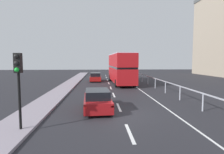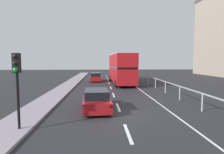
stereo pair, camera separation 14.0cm
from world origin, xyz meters
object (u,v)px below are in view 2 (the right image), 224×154
traffic_signal_pole (17,72)px  sedan_car_ahead (96,77)px  double_decker_bus_red (121,68)px  hatchback_car_near (97,100)px

traffic_signal_pole → sedan_car_ahead: (3.03, 21.61, -2.12)m
traffic_signal_pole → sedan_car_ahead: bearing=82.0°
double_decker_bus_red → traffic_signal_pole: 19.86m
hatchback_car_near → sedan_car_ahead: sedan_car_ahead is taller
traffic_signal_pole → hatchback_car_near: bearing=46.9°
double_decker_bus_red → traffic_signal_pole: bearing=-112.1°
sedan_car_ahead → double_decker_bus_red: bearing=-38.9°
double_decker_bus_red → sedan_car_ahead: 5.08m
double_decker_bus_red → sedan_car_ahead: double_decker_bus_red is taller
traffic_signal_pole → double_decker_bus_red: bearing=69.9°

